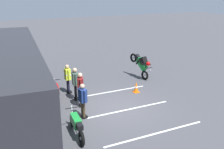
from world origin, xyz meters
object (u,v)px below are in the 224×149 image
(tour_bus, at_px, (11,82))
(parked_motorcycle_silver, at_px, (77,125))
(parked_motorcycle_dark, at_px, (56,92))
(spectator_left, at_px, (80,87))
(traffic_cone, at_px, (136,87))
(spectator_right, at_px, (68,76))
(spectator_far_left, at_px, (83,98))
(spectator_centre, at_px, (75,81))
(stunt_motorcycle, at_px, (141,64))

(tour_bus, bearing_deg, parked_motorcycle_silver, -143.37)
(tour_bus, xyz_separation_m, parked_motorcycle_dark, (0.79, -2.11, -1.16))
(spectator_left, bearing_deg, traffic_cone, -80.43)
(tour_bus, height_order, spectator_left, tour_bus)
(tour_bus, xyz_separation_m, spectator_right, (1.62, -2.95, -0.66))
(spectator_far_left, distance_m, traffic_cone, 4.13)
(spectator_centre, height_order, parked_motorcycle_dark, spectator_centre)
(stunt_motorcycle, bearing_deg, parked_motorcycle_silver, 131.36)
(spectator_left, bearing_deg, parked_motorcycle_silver, 159.52)
(stunt_motorcycle, bearing_deg, spectator_centre, 108.90)
(spectator_far_left, distance_m, spectator_left, 1.23)
(spectator_far_left, bearing_deg, spectator_left, -12.29)
(stunt_motorcycle, distance_m, traffic_cone, 2.52)
(spectator_right, height_order, parked_motorcycle_dark, spectator_right)
(tour_bus, relative_size, spectator_far_left, 6.95)
(spectator_centre, relative_size, parked_motorcycle_silver, 0.86)
(tour_bus, distance_m, spectator_right, 3.43)
(spectator_right, bearing_deg, tour_bus, 118.70)
(spectator_right, xyz_separation_m, parked_motorcycle_silver, (-4.50, 0.81, -0.51))
(parked_motorcycle_dark, bearing_deg, tour_bus, 110.60)
(parked_motorcycle_silver, bearing_deg, spectator_left, -20.48)
(spectator_centre, distance_m, traffic_cone, 3.51)
(tour_bus, bearing_deg, spectator_centre, -80.12)
(parked_motorcycle_dark, relative_size, stunt_motorcycle, 1.02)
(parked_motorcycle_dark, bearing_deg, stunt_motorcycle, -76.46)
(tour_bus, relative_size, spectator_left, 6.53)
(spectator_far_left, xyz_separation_m, stunt_motorcycle, (3.74, -5.08, 0.01))
(tour_bus, bearing_deg, parked_motorcycle_dark, -69.40)
(spectator_centre, height_order, stunt_motorcycle, spectator_centre)
(spectator_far_left, height_order, spectator_centre, spectator_centre)
(spectator_centre, xyz_separation_m, traffic_cone, (-0.31, -3.41, -0.75))
(tour_bus, height_order, parked_motorcycle_dark, tour_bus)
(spectator_far_left, distance_m, spectator_centre, 2.10)
(traffic_cone, bearing_deg, tour_bus, 92.00)
(stunt_motorcycle, bearing_deg, parked_motorcycle_dark, 103.54)
(spectator_far_left, xyz_separation_m, parked_motorcycle_silver, (-1.34, 0.69, -0.49))
(tour_bus, distance_m, spectator_left, 3.17)
(spectator_right, xyz_separation_m, parked_motorcycle_dark, (-0.82, 0.84, -0.51))
(tour_bus, bearing_deg, spectator_far_left, -118.59)
(spectator_left, relative_size, parked_motorcycle_dark, 0.86)
(spectator_left, distance_m, spectator_right, 1.97)
(tour_bus, distance_m, parked_motorcycle_silver, 3.78)
(spectator_right, bearing_deg, spectator_left, -175.84)
(tour_bus, distance_m, parked_motorcycle_dark, 2.54)
(parked_motorcycle_silver, bearing_deg, traffic_cone, -54.42)
(tour_bus, bearing_deg, spectator_right, -61.30)
(spectator_far_left, height_order, stunt_motorcycle, spectator_far_left)
(parked_motorcycle_dark, xyz_separation_m, traffic_cone, (-0.57, -4.39, -0.18))
(spectator_right, bearing_deg, spectator_centre, -173.03)
(spectator_centre, bearing_deg, spectator_right, 6.97)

